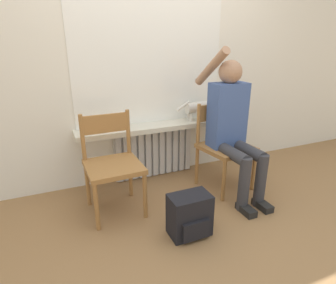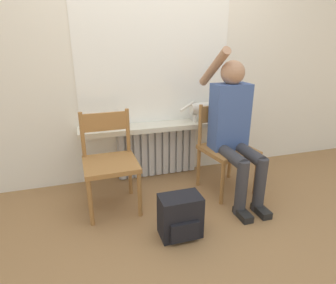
{
  "view_description": "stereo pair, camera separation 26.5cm",
  "coord_description": "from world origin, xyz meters",
  "px_view_note": "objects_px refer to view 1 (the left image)",
  "views": [
    {
      "loc": [
        -0.99,
        -1.53,
        1.41
      ],
      "look_at": [
        0.0,
        0.76,
        0.52
      ],
      "focal_mm": 30.0,
      "sensor_mm": 36.0,
      "label": 1
    },
    {
      "loc": [
        -0.74,
        -1.62,
        1.41
      ],
      "look_at": [
        0.0,
        0.76,
        0.52
      ],
      "focal_mm": 30.0,
      "sensor_mm": 36.0,
      "label": 2
    }
  ],
  "objects_px": {
    "chair_left": "(112,163)",
    "backpack": "(190,215)",
    "person": "(233,123)",
    "chair_right": "(223,145)",
    "cat": "(199,107)"
  },
  "relations": [
    {
      "from": "backpack",
      "to": "person",
      "type": "bearing_deg",
      "value": 34.62
    },
    {
      "from": "chair_left",
      "to": "backpack",
      "type": "relative_size",
      "value": 2.55
    },
    {
      "from": "chair_left",
      "to": "chair_right",
      "type": "xyz_separation_m",
      "value": [
        1.12,
        -0.0,
        0.0
      ]
    },
    {
      "from": "chair_right",
      "to": "person",
      "type": "height_order",
      "value": "person"
    },
    {
      "from": "person",
      "to": "cat",
      "type": "bearing_deg",
      "value": 97.25
    },
    {
      "from": "chair_left",
      "to": "chair_right",
      "type": "distance_m",
      "value": 1.12
    },
    {
      "from": "chair_left",
      "to": "backpack",
      "type": "bearing_deg",
      "value": -53.67
    },
    {
      "from": "person",
      "to": "backpack",
      "type": "relative_size",
      "value": 4.13
    },
    {
      "from": "chair_left",
      "to": "backpack",
      "type": "xyz_separation_m",
      "value": [
        0.45,
        -0.58,
        -0.28
      ]
    },
    {
      "from": "person",
      "to": "chair_left",
      "type": "bearing_deg",
      "value": 174.4
    },
    {
      "from": "chair_right",
      "to": "person",
      "type": "xyz_separation_m",
      "value": [
        0.01,
        -0.11,
        0.25
      ]
    },
    {
      "from": "chair_right",
      "to": "backpack",
      "type": "distance_m",
      "value": 0.93
    },
    {
      "from": "cat",
      "to": "backpack",
      "type": "distance_m",
      "value": 1.3
    },
    {
      "from": "cat",
      "to": "person",
      "type": "bearing_deg",
      "value": -82.75
    },
    {
      "from": "cat",
      "to": "backpack",
      "type": "bearing_deg",
      "value": -121.68
    }
  ]
}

